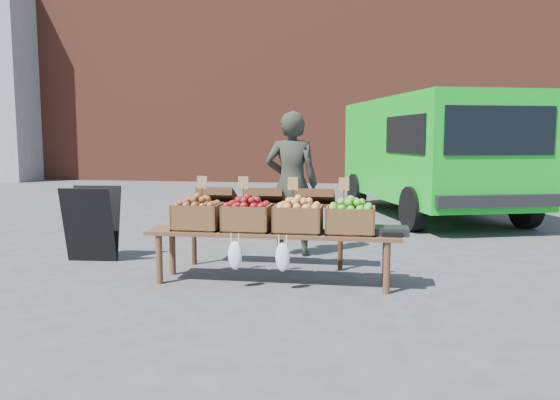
% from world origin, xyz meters
% --- Properties ---
extents(ground, '(80.00, 80.00, 0.00)m').
position_xyz_m(ground, '(0.00, 0.00, 0.00)').
color(ground, '#464649').
extents(brick_building, '(24.00, 4.00, 10.00)m').
position_xyz_m(brick_building, '(0.00, 15.00, 5.00)').
color(brick_building, brown).
rests_on(brick_building, ground).
extents(delivery_van, '(3.87, 5.67, 2.32)m').
position_xyz_m(delivery_van, '(3.30, 5.35, 1.16)').
color(delivery_van, '#09BF1E').
rests_on(delivery_van, ground).
extents(vendor, '(0.71, 0.47, 1.91)m').
position_xyz_m(vendor, '(1.07, 1.32, 0.95)').
color(vendor, '#282E23').
rests_on(vendor, ground).
extents(chalkboard_sign, '(0.66, 0.40, 0.96)m').
position_xyz_m(chalkboard_sign, '(-1.39, 0.55, 0.48)').
color(chalkboard_sign, black).
rests_on(chalkboard_sign, ground).
extents(back_table, '(2.10, 0.44, 1.04)m').
position_xyz_m(back_table, '(0.86, 0.57, 0.52)').
color(back_table, '#3A2111').
rests_on(back_table, ground).
extents(display_bench, '(2.70, 0.56, 0.57)m').
position_xyz_m(display_bench, '(1.07, -0.15, 0.28)').
color(display_bench, brown).
rests_on(display_bench, ground).
extents(crate_golden_apples, '(0.50, 0.40, 0.28)m').
position_xyz_m(crate_golden_apples, '(0.24, -0.15, 0.71)').
color(crate_golden_apples, '#965227').
rests_on(crate_golden_apples, display_bench).
extents(crate_russet_pears, '(0.50, 0.40, 0.28)m').
position_xyz_m(crate_russet_pears, '(0.79, -0.15, 0.71)').
color(crate_russet_pears, '#69070C').
rests_on(crate_russet_pears, display_bench).
extents(crate_red_apples, '(0.50, 0.40, 0.28)m').
position_xyz_m(crate_red_apples, '(1.34, -0.15, 0.71)').
color(crate_red_apples, gold).
rests_on(crate_red_apples, display_bench).
extents(crate_green_apples, '(0.50, 0.40, 0.28)m').
position_xyz_m(crate_green_apples, '(1.89, -0.15, 0.71)').
color(crate_green_apples, '#409D1A').
rests_on(crate_green_apples, display_bench).
extents(weighing_scale, '(0.34, 0.30, 0.08)m').
position_xyz_m(weighing_scale, '(2.32, -0.15, 0.61)').
color(weighing_scale, black).
rests_on(weighing_scale, display_bench).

